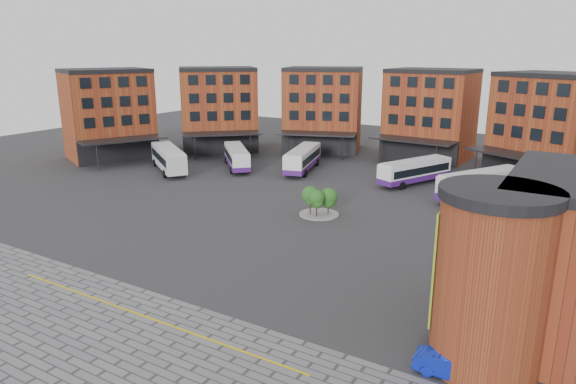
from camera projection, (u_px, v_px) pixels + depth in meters
The scene contains 12 objects.
ground at pixel (240, 246), 47.66m from camera, with size 160.00×160.00×0.00m, color #28282B.
paving_zone at pixel (36, 378), 28.49m from camera, with size 50.00×22.00×0.02m, color slate.
yellow_line at pixel (143, 316), 35.09m from camera, with size 26.00×0.15×0.02m, color gold.
main_building at pixel (359, 118), 79.70m from camera, with size 94.14×42.48×14.60m.
tree_island at pixel (319, 199), 55.83m from camera, with size 4.40×4.40×3.28m.
bus_a at pixel (168, 157), 76.36m from camera, with size 11.88×9.60×3.55m.
bus_b at pixel (237, 157), 78.45m from camera, with size 9.78×10.11×3.22m.
bus_c at pixel (303, 159), 76.62m from camera, with size 5.81×12.42×3.41m.
bus_d at pixel (415, 171), 69.21m from camera, with size 7.30×11.65×3.27m.
bus_e at pixel (482, 185), 61.66m from camera, with size 8.84×12.34×3.55m.
bus_f at pixel (537, 203), 55.71m from camera, with size 6.40×9.81×2.77m.
blue_car at pixel (454, 366), 28.39m from camera, with size 1.51×4.32×1.42m, color #0D1FB0.
Camera 1 is at (26.69, -35.96, 17.63)m, focal length 32.00 mm.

